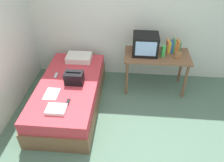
{
  "coord_description": "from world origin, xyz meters",
  "views": [
    {
      "loc": [
        -0.04,
        -2.05,
        2.72
      ],
      "look_at": [
        -0.29,
        0.91,
        0.53
      ],
      "focal_mm": 35.87,
      "sensor_mm": 36.0,
      "label": 1
    }
  ],
  "objects_px": {
    "desk": "(157,59)",
    "remote_dark": "(68,103)",
    "water_bottle": "(163,51)",
    "bed": "(70,94)",
    "picture_frame": "(178,55)",
    "magazine": "(52,94)",
    "folded_towel": "(56,109)",
    "pillow": "(79,58)",
    "remote_silver": "(56,75)",
    "tv": "(145,44)",
    "book_row": "(173,46)",
    "handbag": "(74,78)"
  },
  "relations": [
    {
      "from": "desk",
      "to": "pillow",
      "type": "distance_m",
      "value": 1.46
    },
    {
      "from": "bed",
      "to": "water_bottle",
      "type": "height_order",
      "value": "water_bottle"
    },
    {
      "from": "pillow",
      "to": "magazine",
      "type": "bearing_deg",
      "value": -101.96
    },
    {
      "from": "remote_dark",
      "to": "remote_silver",
      "type": "relative_size",
      "value": 1.08
    },
    {
      "from": "pillow",
      "to": "book_row",
      "type": "bearing_deg",
      "value": 1.04
    },
    {
      "from": "book_row",
      "to": "water_bottle",
      "type": "bearing_deg",
      "value": -136.44
    },
    {
      "from": "tv",
      "to": "remote_silver",
      "type": "relative_size",
      "value": 3.06
    },
    {
      "from": "pillow",
      "to": "bed",
      "type": "bearing_deg",
      "value": -93.04
    },
    {
      "from": "water_bottle",
      "to": "handbag",
      "type": "height_order",
      "value": "water_bottle"
    },
    {
      "from": "desk",
      "to": "remote_silver",
      "type": "distance_m",
      "value": 1.81
    },
    {
      "from": "desk",
      "to": "water_bottle",
      "type": "relative_size",
      "value": 5.69
    },
    {
      "from": "book_row",
      "to": "magazine",
      "type": "relative_size",
      "value": 0.83
    },
    {
      "from": "tv",
      "to": "water_bottle",
      "type": "bearing_deg",
      "value": -13.88
    },
    {
      "from": "magazine",
      "to": "water_bottle",
      "type": "bearing_deg",
      "value": 26.93
    },
    {
      "from": "tv",
      "to": "picture_frame",
      "type": "height_order",
      "value": "tv"
    },
    {
      "from": "desk",
      "to": "remote_dark",
      "type": "relative_size",
      "value": 7.44
    },
    {
      "from": "desk",
      "to": "pillow",
      "type": "relative_size",
      "value": 2.49
    },
    {
      "from": "tv",
      "to": "magazine",
      "type": "height_order",
      "value": "tv"
    },
    {
      "from": "water_bottle",
      "to": "magazine",
      "type": "distance_m",
      "value": 2.0
    },
    {
      "from": "water_bottle",
      "to": "remote_silver",
      "type": "bearing_deg",
      "value": -167.42
    },
    {
      "from": "pillow",
      "to": "remote_dark",
      "type": "relative_size",
      "value": 2.98
    },
    {
      "from": "handbag",
      "to": "remote_silver",
      "type": "distance_m",
      "value": 0.41
    },
    {
      "from": "tv",
      "to": "remote_silver",
      "type": "xyz_separation_m",
      "value": [
        -1.52,
        -0.49,
        -0.42
      ]
    },
    {
      "from": "bed",
      "to": "remote_dark",
      "type": "bearing_deg",
      "value": -76.24
    },
    {
      "from": "picture_frame",
      "to": "pillow",
      "type": "relative_size",
      "value": 0.27
    },
    {
      "from": "water_bottle",
      "to": "remote_dark",
      "type": "bearing_deg",
      "value": -143.45
    },
    {
      "from": "folded_towel",
      "to": "water_bottle",
      "type": "bearing_deg",
      "value": 38.34
    },
    {
      "from": "bed",
      "to": "remote_silver",
      "type": "distance_m",
      "value": 0.41
    },
    {
      "from": "bed",
      "to": "book_row",
      "type": "xyz_separation_m",
      "value": [
        1.77,
        0.77,
        0.6
      ]
    },
    {
      "from": "remote_silver",
      "to": "folded_towel",
      "type": "bearing_deg",
      "value": -73.33
    },
    {
      "from": "tv",
      "to": "folded_towel",
      "type": "distance_m",
      "value": 1.88
    },
    {
      "from": "water_bottle",
      "to": "handbag",
      "type": "xyz_separation_m",
      "value": [
        -1.47,
        -0.58,
        -0.25
      ]
    },
    {
      "from": "picture_frame",
      "to": "water_bottle",
      "type": "bearing_deg",
      "value": 169.06
    },
    {
      "from": "pillow",
      "to": "magazine",
      "type": "relative_size",
      "value": 1.6
    },
    {
      "from": "book_row",
      "to": "tv",
      "type": "bearing_deg",
      "value": -168.48
    },
    {
      "from": "magazine",
      "to": "folded_towel",
      "type": "relative_size",
      "value": 1.04
    },
    {
      "from": "picture_frame",
      "to": "remote_dark",
      "type": "relative_size",
      "value": 0.8
    },
    {
      "from": "tv",
      "to": "water_bottle",
      "type": "relative_size",
      "value": 2.16
    },
    {
      "from": "water_bottle",
      "to": "remote_silver",
      "type": "height_order",
      "value": "water_bottle"
    },
    {
      "from": "picture_frame",
      "to": "magazine",
      "type": "distance_m",
      "value": 2.2
    },
    {
      "from": "desk",
      "to": "magazine",
      "type": "xyz_separation_m",
      "value": [
        -1.67,
        -0.95,
        -0.15
      ]
    },
    {
      "from": "desk",
      "to": "folded_towel",
      "type": "xyz_separation_m",
      "value": [
        -1.49,
        -1.3,
        -0.13
      ]
    },
    {
      "from": "bed",
      "to": "pillow",
      "type": "bearing_deg",
      "value": 86.96
    },
    {
      "from": "water_bottle",
      "to": "handbag",
      "type": "bearing_deg",
      "value": -158.57
    },
    {
      "from": "tv",
      "to": "picture_frame",
      "type": "distance_m",
      "value": 0.59
    },
    {
      "from": "tv",
      "to": "picture_frame",
      "type": "relative_size",
      "value": 3.51
    },
    {
      "from": "bed",
      "to": "folded_towel",
      "type": "height_order",
      "value": "folded_towel"
    },
    {
      "from": "tv",
      "to": "pillow",
      "type": "height_order",
      "value": "tv"
    },
    {
      "from": "bed",
      "to": "remote_silver",
      "type": "bearing_deg",
      "value": 144.69
    },
    {
      "from": "picture_frame",
      "to": "desk",
      "type": "bearing_deg",
      "value": 163.34
    }
  ]
}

